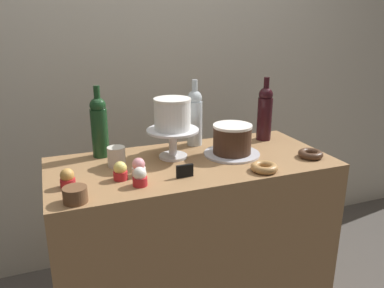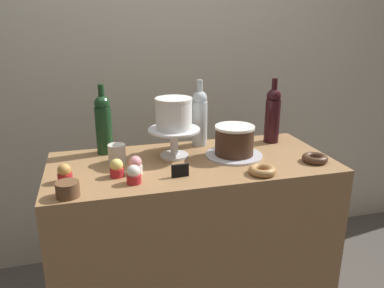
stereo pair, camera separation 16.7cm
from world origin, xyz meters
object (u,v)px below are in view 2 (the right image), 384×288
wine_bottle_green (104,123)px  chocolate_round_cake (234,140)px  cake_stand_pedestal (174,138)px  price_sign_chalkboard (180,171)px  wine_bottle_clear (200,117)px  cookie_stack (68,189)px  wine_bottle_dark_red (273,114)px  cupcake_lemon (117,168)px  white_layer_cake (174,113)px  cupcake_caramel (65,173)px  cupcake_strawberry (136,165)px  cupcake_vanilla (134,175)px  donut_chocolate (315,158)px  coffee_cup_ceramic (117,154)px  donut_maple (262,170)px

wine_bottle_green → chocolate_round_cake: bearing=-19.4°
cake_stand_pedestal → price_sign_chalkboard: size_ratio=3.35×
wine_bottle_clear → cookie_stack: (-0.61, -0.45, -0.12)m
wine_bottle_dark_red → cupcake_lemon: size_ratio=4.38×
white_layer_cake → price_sign_chalkboard: white_layer_cake is taller
wine_bottle_dark_red → price_sign_chalkboard: size_ratio=4.65×
white_layer_cake → cupcake_lemon: bearing=-148.7°
cake_stand_pedestal → wine_bottle_clear: 0.22m
cupcake_caramel → price_sign_chalkboard: cupcake_caramel is taller
chocolate_round_cake → cupcake_strawberry: 0.47m
cupcake_vanilla → cupcake_strawberry: size_ratio=1.00×
cookie_stack → cupcake_strawberry: bearing=30.7°
wine_bottle_clear → cupcake_caramel: wine_bottle_clear is taller
cake_stand_pedestal → chocolate_round_cake: 0.27m
cupcake_strawberry → donut_chocolate: bearing=-5.3°
cupcake_strawberry → coffee_cup_ceramic: coffee_cup_ceramic is taller
wine_bottle_clear → cake_stand_pedestal: bearing=-138.7°
wine_bottle_green → coffee_cup_ceramic: 0.19m
price_sign_chalkboard → white_layer_cake: bearing=83.0°
cake_stand_pedestal → wine_bottle_clear: (0.16, 0.14, 0.05)m
chocolate_round_cake → coffee_cup_ceramic: 0.53m
wine_bottle_green → price_sign_chalkboard: 0.48m
cookie_stack → cupcake_lemon: bearing=37.5°
wine_bottle_clear → wine_bottle_dark_red: same height
cupcake_caramel → wine_bottle_dark_red: bearing=14.6°
white_layer_cake → cake_stand_pedestal: bearing=90.0°
wine_bottle_green → donut_maple: size_ratio=2.91×
cupcake_vanilla → cupcake_strawberry: 0.10m
cake_stand_pedestal → cupcake_lemon: size_ratio=3.16×
cupcake_strawberry → coffee_cup_ceramic: size_ratio=0.87×
price_sign_chalkboard → donut_chocolate: bearing=0.8°
cupcake_strawberry → wine_bottle_clear: bearing=39.4°
donut_maple → wine_bottle_green: bearing=144.5°
cupcake_strawberry → price_sign_chalkboard: 0.19m
cupcake_lemon → cake_stand_pedestal: bearing=31.3°
white_layer_cake → price_sign_chalkboard: 0.29m
cupcake_vanilla → coffee_cup_ceramic: size_ratio=0.87×
cupcake_lemon → cupcake_caramel: bearing=-179.5°
wine_bottle_green → wine_bottle_clear: 0.46m
white_layer_cake → cupcake_caramel: (-0.47, -0.17, -0.17)m
wine_bottle_green → donut_chocolate: 0.97m
wine_bottle_clear → cupcake_caramel: 0.71m
cupcake_vanilla → donut_maple: bearing=-4.8°
cupcake_caramel → price_sign_chalkboard: (0.44, -0.07, -0.01)m
wine_bottle_clear → donut_chocolate: wine_bottle_clear is taller
wine_bottle_dark_red → cupcake_strawberry: size_ratio=4.38×
chocolate_round_cake → donut_chocolate: bearing=-26.7°
cake_stand_pedestal → cupcake_vanilla: cake_stand_pedestal is taller
cupcake_strawberry → donut_chocolate: size_ratio=0.66×
donut_chocolate → cookie_stack: 1.04m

